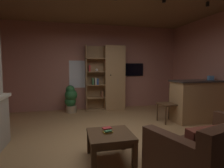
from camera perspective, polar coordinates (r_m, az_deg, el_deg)
name	(u,v)px	position (r m, az deg, el deg)	size (l,w,h in m)	color
floor	(117,143)	(3.46, 1.60, -18.39)	(5.81, 5.74, 0.02)	#A37A4C
wall_back	(95,67)	(6.02, -5.48, 5.34)	(5.93, 0.06, 2.77)	#AD7060
window_pane_back	(78,74)	(5.94, -10.74, 3.08)	(0.58, 0.01, 0.89)	white
bookshelf_cabinet	(112,78)	(5.85, -0.14, 1.85)	(1.26, 0.41, 2.07)	#A87F51
kitchen_bar_counter	(201,101)	(5.15, 26.54, -4.75)	(1.53, 0.64, 1.06)	#A87F51
tissue_box	(211,78)	(5.24, 28.98, 1.71)	(0.12, 0.12, 0.11)	#598CBF
leather_couch	(219,155)	(2.67, 30.89, -18.99)	(1.79, 1.28, 0.84)	#4C2D1E
coffee_table	(110,139)	(2.79, -0.56, -17.02)	(0.65, 0.64, 0.40)	#4C331E
table_book_0	(108,132)	(2.77, -1.37, -15.11)	(0.14, 0.09, 0.02)	gold
table_book_1	(108,131)	(2.76, -1.37, -14.68)	(0.11, 0.10, 0.02)	#387247
table_book_2	(107,128)	(2.80, -1.67, -13.93)	(0.13, 0.09, 0.02)	#B22D2D
dining_chair	(171,101)	(4.77, 18.22, -5.24)	(0.46, 0.46, 0.92)	#4C331E
potted_floor_plant	(71,98)	(5.61, -13.03, -4.51)	(0.39, 0.39, 0.84)	#9E896B
wall_mounted_tv	(133,70)	(6.27, 6.58, 4.58)	(0.77, 0.06, 0.43)	black
track_light_spot_3	(164,0)	(4.03, 16.30, 24.31)	(0.07, 0.07, 0.09)	black
track_light_spot_4	(208,4)	(4.56, 28.21, 21.56)	(0.07, 0.07, 0.09)	black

